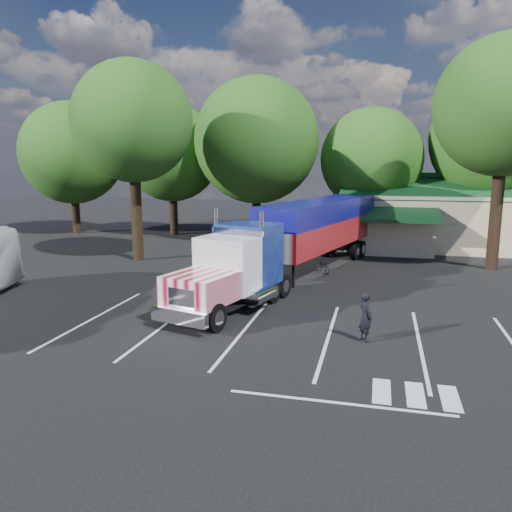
% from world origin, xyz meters
% --- Properties ---
extents(ground, '(120.00, 120.00, 0.00)m').
position_xyz_m(ground, '(0.00, 0.00, 0.00)').
color(ground, black).
rests_on(ground, ground).
extents(event_hall, '(24.20, 14.12, 5.55)m').
position_xyz_m(event_hall, '(13.74, 17.81, 2.21)').
color(event_hall, beige).
rests_on(event_hall, ground).
extents(tree_row_a, '(9.00, 9.00, 11.68)m').
position_xyz_m(tree_row_a, '(-22.00, 16.50, 7.16)').
color(tree_row_a, black).
rests_on(tree_row_a, ground).
extents(tree_row_b, '(8.40, 8.40, 11.35)m').
position_xyz_m(tree_row_b, '(-13.00, 17.80, 7.13)').
color(tree_row_b, black).
rests_on(tree_row_b, ground).
extents(tree_row_c, '(10.00, 10.00, 13.05)m').
position_xyz_m(tree_row_c, '(-5.00, 16.20, 8.04)').
color(tree_row_c, black).
rests_on(tree_row_c, ground).
extents(tree_row_d, '(8.00, 8.00, 10.60)m').
position_xyz_m(tree_row_d, '(4.00, 17.50, 6.58)').
color(tree_row_d, black).
rests_on(tree_row_d, ground).
extents(tree_row_e, '(9.60, 9.60, 12.90)m').
position_xyz_m(tree_row_e, '(13.00, 18.00, 8.09)').
color(tree_row_e, black).
rests_on(tree_row_e, ground).
extents(tree_near_left, '(7.60, 7.60, 12.65)m').
position_xyz_m(tree_near_left, '(-10.50, 6.00, 8.81)').
color(tree_near_left, black).
rests_on(tree_near_left, ground).
extents(tree_near_right, '(8.00, 8.00, 13.50)m').
position_xyz_m(tree_near_right, '(11.50, 8.50, 9.46)').
color(tree_near_right, black).
rests_on(tree_near_right, ground).
extents(semi_truck, '(7.91, 20.46, 4.30)m').
position_xyz_m(semi_truck, '(0.73, 3.87, 2.43)').
color(semi_truck, black).
rests_on(semi_truck, ground).
extents(woman, '(0.73, 0.79, 1.82)m').
position_xyz_m(woman, '(4.50, -6.00, 0.91)').
color(woman, black).
rests_on(woman, ground).
extents(bicycle, '(1.23, 1.56, 0.79)m').
position_xyz_m(bicycle, '(1.80, 5.04, 0.40)').
color(bicycle, black).
rests_on(bicycle, ground).
extents(silver_sedan, '(4.92, 2.08, 1.58)m').
position_xyz_m(silver_sedan, '(8.84, 14.00, 0.79)').
color(silver_sedan, '#B3B7BB').
rests_on(silver_sedan, ground).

